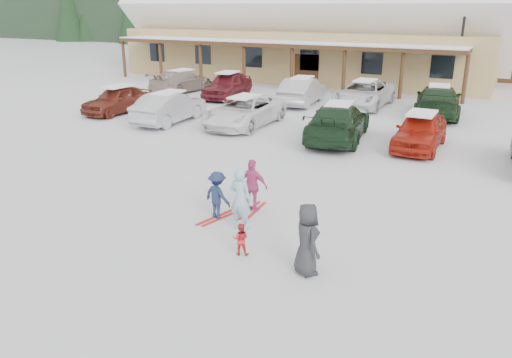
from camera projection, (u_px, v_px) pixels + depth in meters
The scene contains 21 objects.
ground at pixel (228, 225), 13.03m from camera, with size 160.00×160.00×0.00m, color silver.
day_lodge at pixel (307, 25), 39.10m from camera, with size 29.12×12.50×10.38m.
lamp_post at pixel (462, 36), 30.78m from camera, with size 0.50×0.25×6.38m.
conifer_0 at pixel (150, 2), 47.57m from camera, with size 4.40×4.40×10.20m.
adult_skier at pixel (240, 199), 12.50m from camera, with size 0.60×0.39×1.65m, color #8CB2C8.
toddler_red at pixel (241, 239), 11.36m from camera, with size 0.37×0.29×0.77m, color red.
child_navy at pixel (217, 195), 13.21m from camera, with size 0.85×0.49×1.31m, color #192445.
skis_child_navy at pixel (218, 218), 13.43m from camera, with size 0.20×1.40×0.03m, color red.
child_magenta at pixel (252, 186), 13.63m from camera, with size 0.88×0.37×1.50m, color #BE3E76.
skis_child_magenta at pixel (253, 211), 13.88m from camera, with size 0.20×1.40×0.03m, color red.
bystander_dark at pixel (307, 239), 10.42m from camera, with size 0.77×0.50×1.58m, color #29292C.
parked_car_0 at pixel (118, 100), 26.31m from camera, with size 1.67×4.16×1.42m, color maroon.
parked_car_1 at pixel (169, 107), 24.14m from camera, with size 1.57×4.50×1.48m, color #A5A6AB.
parked_car_2 at pixel (244, 111), 23.45m from camera, with size 2.34×5.08×1.41m, color white.
parked_car_3 at pixel (338, 122), 20.96m from camera, with size 2.18×5.35×1.55m, color #18311A.
parked_car_4 at pixel (420, 131), 19.74m from camera, with size 1.70×4.21×1.44m, color #AF2213.
parked_car_7 at pixel (181, 81), 32.71m from camera, with size 2.00×4.93×1.43m, color gray.
parked_car_8 at pixel (227, 85), 30.59m from camera, with size 1.85×4.60×1.57m, color maroon.
parked_car_9 at pixel (302, 91), 28.58m from camera, with size 1.64×4.70×1.55m, color #A9A8AD.
parked_car_10 at pixel (364, 94), 27.87m from camera, with size 2.48×5.37×1.49m, color silver.
parked_car_11 at pixel (438, 101), 25.55m from camera, with size 2.20×5.40×1.57m, color #1A321A.
Camera 1 is at (6.08, -10.27, 5.42)m, focal length 35.00 mm.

